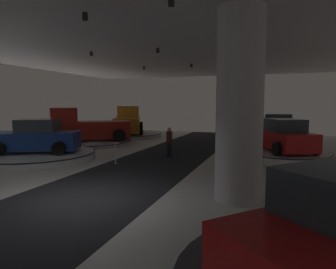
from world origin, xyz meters
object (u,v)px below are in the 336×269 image
object	(u,v)px
display_car_mid_left	(36,138)
display_car_far_right	(283,137)
display_platform_far_left	(91,142)
display_platform_deep_left	(128,134)
display_platform_mid_left	(37,155)
display_platform_deep_right	(276,138)
column_right	(239,107)
pickup_truck_far_left	(86,127)
display_car_deep_right	(277,126)
pickup_truck_deep_left	(128,122)
visitor_walking_near	(169,140)
display_platform_far_right	(282,153)

from	to	relation	value
display_car_mid_left	display_car_far_right	world-z (taller)	display_car_mid_left
display_car_mid_left	display_platform_far_left	size ratio (longest dim) A/B	0.81
display_car_far_right	display_platform_deep_left	bearing A→B (deg)	153.00
display_car_far_right	display_platform_mid_left	bearing A→B (deg)	-158.11
display_platform_deep_right	display_car_far_right	world-z (taller)	display_car_far_right
column_right	display_car_far_right	size ratio (longest dim) A/B	1.20
display_car_mid_left	display_platform_far_left	world-z (taller)	display_car_mid_left
display_platform_far_left	display_platform_deep_left	bearing A→B (deg)	88.44
display_platform_deep_right	pickup_truck_far_left	world-z (taller)	pickup_truck_far_left
display_car_deep_right	display_car_far_right	xyz separation A→B (m)	(0.23, -7.77, 0.00)
display_platform_far_left	column_right	bearing A→B (deg)	-39.34
column_right	pickup_truck_deep_left	bearing A→B (deg)	126.96
display_platform_mid_left	display_car_mid_left	bearing A→B (deg)	23.24
display_platform_deep_right	visitor_walking_near	xyz separation A→B (m)	(-5.45, -9.84, 0.72)
pickup_truck_far_left	visitor_walking_near	distance (m)	7.73
display_platform_deep_right	display_car_mid_left	bearing A→B (deg)	-132.96
display_platform_deep_right	display_platform_far_left	bearing A→B (deg)	-151.19
pickup_truck_deep_left	display_platform_far_left	size ratio (longest dim) A/B	1.00
display_platform_deep_left	visitor_walking_near	bearing A→B (deg)	-51.22
pickup_truck_deep_left	column_right	bearing A→B (deg)	-53.04
display_car_deep_right	display_platform_deep_left	distance (m)	12.36
display_platform_far_right	display_platform_far_left	xyz separation A→B (m)	(-12.61, 0.95, -0.04)
display_platform_deep_right	display_platform_deep_left	size ratio (longest dim) A/B	0.83
display_car_mid_left	pickup_truck_deep_left	world-z (taller)	pickup_truck_deep_left
display_car_far_right	display_platform_far_left	bearing A→B (deg)	175.57
display_platform_far_right	pickup_truck_deep_left	bearing A→B (deg)	152.27
display_platform_far_right	pickup_truck_deep_left	size ratio (longest dim) A/B	0.86
display_car_deep_right	display_platform_far_left	xyz separation A→B (m)	(-12.39, -6.79, -0.95)
display_car_mid_left	display_platform_deep_left	world-z (taller)	display_car_mid_left
display_platform_mid_left	display_platform_deep_left	world-z (taller)	display_platform_mid_left
display_platform_deep_left	visitor_walking_near	xyz separation A→B (m)	(6.77, -8.42, 0.74)
display_platform_deep_right	display_platform_far_right	bearing A→B (deg)	-88.17
display_platform_mid_left	display_platform_deep_right	distance (m)	17.23
display_car_mid_left	display_platform_deep_right	xyz separation A→B (m)	(11.72, 12.59, -0.92)
display_platform_far_right	display_platform_deep_left	xyz separation A→B (m)	(-12.46, 6.33, -0.01)
column_right	pickup_truck_far_left	bearing A→B (deg)	141.88
pickup_truck_far_left	column_right	bearing A→B (deg)	-38.12
display_platform_mid_left	column_right	bearing A→B (deg)	-17.62
pickup_truck_deep_left	display_platform_far_left	bearing A→B (deg)	-90.14
display_platform_deep_right	display_platform_far_right	world-z (taller)	same
pickup_truck_deep_left	pickup_truck_far_left	size ratio (longest dim) A/B	1.03
display_platform_mid_left	display_car_far_right	xyz separation A→B (m)	(12.01, 4.83, 0.91)
display_car_mid_left	display_platform_far_right	xyz separation A→B (m)	(11.97, 4.84, -0.92)
display_platform_deep_left	display_car_deep_right	bearing A→B (deg)	6.59
display_car_deep_right	display_platform_mid_left	bearing A→B (deg)	-133.08
display_platform_far_right	visitor_walking_near	xyz separation A→B (m)	(-5.69, -2.09, 0.72)
display_platform_deep_left	display_platform_far_left	size ratio (longest dim) A/B	1.05
display_platform_deep_left	visitor_walking_near	distance (m)	10.83
display_platform_deep_right	pickup_truck_deep_left	size ratio (longest dim) A/B	0.86
display_platform_far_right	display_platform_deep_left	bearing A→B (deg)	153.08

